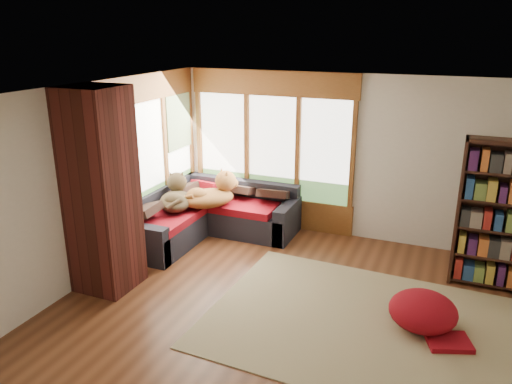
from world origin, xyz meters
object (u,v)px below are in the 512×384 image
Objects in this scene: sectional_sofa at (211,216)px; area_rug at (360,323)px; dog_brindle at (176,194)px; dog_tan at (212,191)px; brick_chimney at (101,191)px; pouf at (423,310)px; bookshelf at (492,215)px.

sectional_sofa is 0.64× the size of area_rug.
area_rug is 3.74× the size of dog_brindle.
area_rug is at bearing -80.85° from dog_tan.
pouf is (3.90, 0.55, -1.08)m from brick_chimney.
bookshelf is 4.01m from dog_tan.
sectional_sofa reaches higher than pouf.
area_rug is (3.25, 0.36, -1.29)m from brick_chimney.
pouf is at bearing -131.59° from dog_brindle.
sectional_sofa is 2.22× the size of dog_tan.
dog_brindle is at bearing 157.86° from area_rug.
dog_tan is at bearing 149.56° from area_rug.
brick_chimney is 2.09m from dog_tan.
sectional_sofa is at bearing 177.61° from bookshelf.
dog_tan is 1.07× the size of dog_brindle.
sectional_sofa is at bearing -72.41° from dog_brindle.
dog_brindle reaches higher than area_rug.
brick_chimney reaches higher than dog_tan.
area_rug is 3.48× the size of dog_tan.
area_rug is (2.80, -1.69, -0.30)m from sectional_sofa.
brick_chimney is at bearing -102.25° from sectional_sofa.
brick_chimney is at bearing -173.75° from area_rug.
pouf is at bearing -23.42° from sectional_sofa.
bookshelf is 1.98× the size of dog_tan.
area_rug is 3.24m from dog_tan.
bookshelf reaches higher than dog_tan.
brick_chimney is 3.51m from area_rug.
pouf is 0.82× the size of dog_brindle.
dog_tan is (0.53, 1.95, -0.52)m from brick_chimney.
bookshelf reaches higher than pouf.
brick_chimney is at bearing 153.28° from dog_brindle.
sectional_sofa is 2.38× the size of dog_brindle.
dog_brindle is at bearing -136.86° from sectional_sofa.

